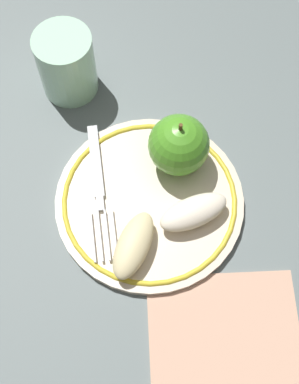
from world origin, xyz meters
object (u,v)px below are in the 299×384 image
(apple_red_whole, at_px, (179,145))
(drinking_glass, at_px, (66,64))
(plate, at_px, (150,201))
(fork, at_px, (98,186))
(napkin_folded, at_px, (224,332))
(apple_slice_front, at_px, (133,245))
(apple_slice_back, at_px, (193,212))

(apple_red_whole, height_order, drinking_glass, apple_red_whole)
(plate, height_order, drinking_glass, drinking_glass)
(fork, relative_size, drinking_glass, 1.90)
(plate, xyz_separation_m, napkin_folded, (0.10, -0.13, -0.00))
(apple_red_whole, bearing_deg, apple_slice_front, -103.52)
(plate, bearing_deg, drinking_glass, 132.27)
(napkin_folded, bearing_deg, fork, 141.07)
(plate, bearing_deg, apple_slice_front, -95.36)
(plate, bearing_deg, apple_red_whole, 68.14)
(plate, relative_size, apple_slice_front, 2.71)
(plate, xyz_separation_m, apple_slice_back, (0.05, -0.01, 0.02))
(apple_slice_back, height_order, drinking_glass, drinking_glass)
(apple_slice_front, bearing_deg, apple_red_whole, 176.86)
(fork, distance_m, napkin_folded, 0.21)
(apple_red_whole, bearing_deg, drinking_glass, 150.39)
(plate, height_order, napkin_folded, plate)
(apple_slice_front, height_order, drinking_glass, drinking_glass)
(drinking_glass, bearing_deg, apple_slice_back, -40.38)
(napkin_folded, bearing_deg, apple_slice_front, 148.46)
(apple_red_whole, bearing_deg, fork, -147.97)
(apple_slice_back, xyz_separation_m, drinking_glass, (-0.18, 0.15, 0.02))
(apple_slice_front, xyz_separation_m, napkin_folded, (0.11, -0.07, -0.02))
(apple_slice_back, bearing_deg, fork, 137.32)
(plate, height_order, apple_slice_front, apple_slice_front)
(apple_red_whole, xyz_separation_m, apple_slice_front, (-0.03, -0.12, -0.02))
(plate, distance_m, fork, 0.06)
(drinking_glass, bearing_deg, apple_red_whole, -29.61)
(plate, distance_m, apple_slice_front, 0.06)
(apple_slice_front, xyz_separation_m, apple_slice_back, (0.06, 0.05, 0.00))
(apple_red_whole, bearing_deg, apple_slice_back, -66.79)
(apple_slice_back, distance_m, napkin_folded, 0.13)
(drinking_glass, bearing_deg, plate, -47.73)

